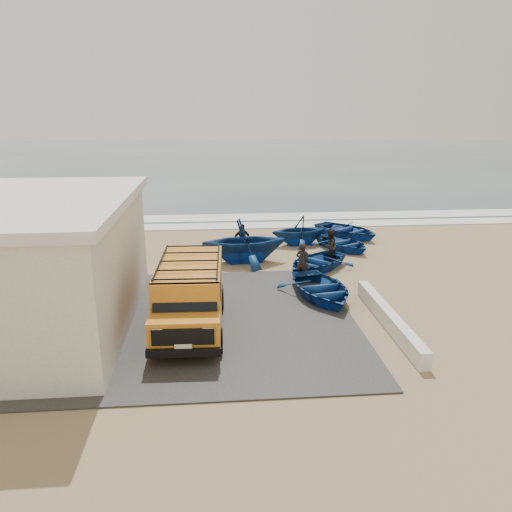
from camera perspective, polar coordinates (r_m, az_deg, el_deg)
name	(u,v)px	position (r m, az deg, el deg)	size (l,w,h in m)	color
ground	(233,298)	(19.03, -2.62, -4.83)	(160.00, 160.00, 0.00)	#998059
slab	(177,321)	(17.21, -9.04, -7.33)	(12.00, 10.00, 0.05)	#393634
ocean	(216,158)	(74.04, -4.57, 11.10)	(180.00, 88.00, 0.01)	#385166
surf_line	(225,226)	(30.51, -3.62, 3.43)	(180.00, 1.60, 0.06)	white
surf_wash	(223,218)	(32.95, -3.74, 4.39)	(180.00, 2.20, 0.04)	white
parapet	(389,319)	(17.12, 14.92, -6.93)	(0.35, 6.00, 0.55)	silver
van	(190,293)	(16.29, -7.57, -4.19)	(2.26, 5.29, 2.24)	orange
boat_near_left	(321,289)	(19.02, 7.45, -3.71)	(2.73, 3.82, 0.79)	navy
boat_near_right	(316,262)	(22.35, 6.83, -0.66)	(2.55, 3.57, 0.74)	navy
boat_mid_left	(244,241)	(23.13, -1.33, 1.75)	(3.38, 3.92, 2.06)	navy
boat_mid_right	(342,243)	(25.77, 9.85, 1.49)	(2.41, 3.37, 0.70)	navy
boat_far_left	(299,230)	(26.30, 4.95, 2.95)	(2.57, 2.97, 1.57)	navy
boat_far_right	(346,230)	(28.32, 10.30, 2.94)	(2.78, 3.90, 0.81)	navy
fisherman_front	(302,262)	(20.79, 5.33, -0.67)	(0.59, 0.39, 1.61)	black
fisherman_middle	(330,246)	(23.53, 8.43, 1.15)	(0.74, 0.58, 1.52)	black
fisherman_back	(242,240)	(24.22, -1.60, 1.85)	(0.93, 0.39, 1.59)	black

